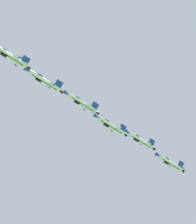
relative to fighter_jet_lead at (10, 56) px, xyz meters
The scene contains 6 objects.
fighter_jet_lead is the anchor object (origin of this frame).
fighter_jet_left_wing 14.23m from the fighter_jet_lead, 61.09° to the left, with size 10.62×14.15×8.03m.
fighter_jet_right_wing 30.74m from the fighter_jet_lead, 59.21° to the left, with size 10.44×14.15×7.35m.
fighter_jet_left_outer 45.05m from the fighter_jet_lead, 59.50° to the left, with size 10.41×14.15×7.22m.
fighter_jet_right_outer 60.70m from the fighter_jet_lead, 58.83° to the left, with size 10.53×14.15×7.70m.
fighter_jet_trail_slot 76.25m from the fighter_jet_lead, 58.20° to the left, with size 10.56×14.15×7.81m.
Camera 1 is at (4.79, 1.59, 1.45)m, focal length 49.18 mm.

